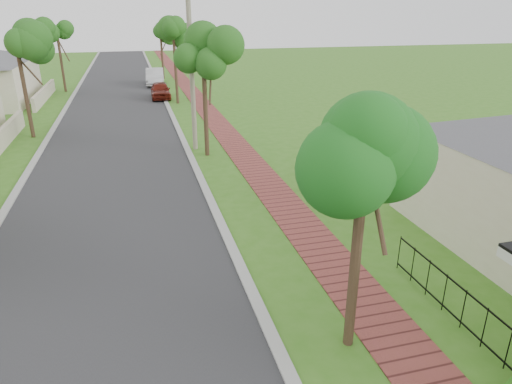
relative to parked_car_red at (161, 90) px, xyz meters
name	(u,v)px	position (x,y,z in m)	size (l,w,h in m)	color
road	(115,141)	(-3.40, -12.43, -0.65)	(7.00, 120.00, 0.02)	#28282B
kerb_right	(181,136)	(0.25, -12.43, -0.65)	(0.30, 120.00, 0.10)	#9E9E99
kerb_left	(44,145)	(-7.05, -12.43, -0.65)	(0.30, 120.00, 0.10)	#9E9E99
sidewalk	(226,133)	(2.85, -12.43, -0.65)	(1.50, 120.00, 0.03)	brown
picket_fence	(508,347)	(4.50, -32.43, -0.11)	(0.03, 8.02, 1.00)	black
street_trees	(111,46)	(-3.27, -5.59, 3.89)	(10.70, 37.65, 5.89)	#382619
parked_car_red	(161,90)	(0.00, 0.00, 0.00)	(1.52, 3.79, 1.29)	#61180E
parked_car_white	(155,77)	(0.00, 7.30, 0.13)	(1.63, 4.68, 1.54)	silver
near_tree	(366,152)	(1.80, -30.91, 3.69)	(2.12, 2.12, 5.44)	#382619
utility_pole	(191,62)	(0.69, -15.20, 3.74)	(1.20, 0.24, 8.66)	gray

